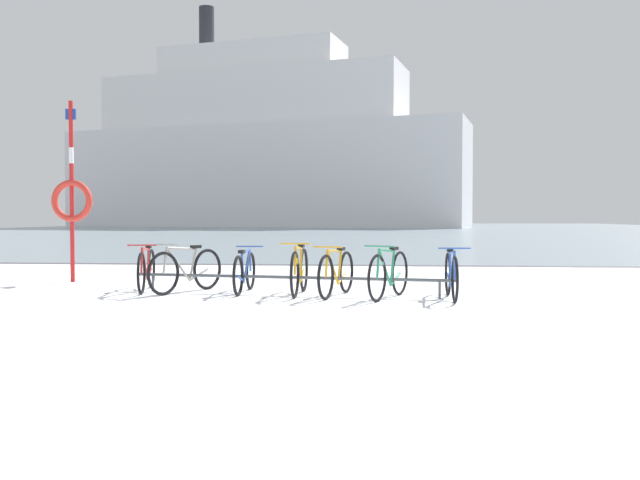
{
  "coord_description": "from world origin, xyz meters",
  "views": [
    {
      "loc": [
        1.11,
        -7.34,
        1.24
      ],
      "look_at": [
        0.04,
        4.93,
        0.82
      ],
      "focal_mm": 38.39,
      "sensor_mm": 36.0,
      "label": 1
    }
  ],
  "objects": [
    {
      "name": "bicycle_6",
      "position": [
        2.19,
        3.05,
        0.36
      ],
      "size": [
        0.46,
        1.65,
        0.8
      ],
      "color": "black",
      "rests_on": "ground"
    },
    {
      "name": "bicycle_0",
      "position": [
        -2.76,
        3.73,
        0.36
      ],
      "size": [
        0.5,
        1.74,
        0.8
      ],
      "color": "black",
      "rests_on": "ground"
    },
    {
      "name": "bike_rack",
      "position": [
        -0.31,
        3.36,
        0.27
      ],
      "size": [
        5.18,
        0.78,
        0.31
      ],
      "color": "#4C5156",
      "rests_on": "ground"
    },
    {
      "name": "bicycle_3",
      "position": [
        -0.15,
        3.39,
        0.38
      ],
      "size": [
        0.46,
        1.67,
        0.84
      ],
      "color": "black",
      "rests_on": "ground"
    },
    {
      "name": "bicycle_4",
      "position": [
        0.45,
        3.24,
        0.36
      ],
      "size": [
        0.57,
        1.65,
        0.8
      ],
      "color": "black",
      "rests_on": "ground"
    },
    {
      "name": "ferry_ship",
      "position": [
        -13.46,
        74.62,
        9.08
      ],
      "size": [
        50.05,
        21.46,
        27.06
      ],
      "color": "white",
      "rests_on": "ground"
    },
    {
      "name": "ground",
      "position": [
        0.0,
        53.9,
        -0.04
      ],
      "size": [
        80.0,
        132.0,
        0.08
      ],
      "color": "white"
    },
    {
      "name": "bicycle_1",
      "position": [
        -2.03,
        3.57,
        0.37
      ],
      "size": [
        0.82,
        1.57,
        0.81
      ],
      "color": "black",
      "rests_on": "ground"
    },
    {
      "name": "bicycle_5",
      "position": [
        1.26,
        3.02,
        0.37
      ],
      "size": [
        0.69,
        1.58,
        0.82
      ],
      "color": "black",
      "rests_on": "ground"
    },
    {
      "name": "rescue_post",
      "position": [
        -4.69,
        5.14,
        1.61
      ],
      "size": [
        0.8,
        0.12,
        3.42
      ],
      "color": "red",
      "rests_on": "ground"
    },
    {
      "name": "bicycle_2",
      "position": [
        -1.07,
        3.61,
        0.34
      ],
      "size": [
        0.46,
        1.6,
        0.75
      ],
      "color": "black",
      "rests_on": "ground"
    }
  ]
}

